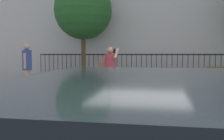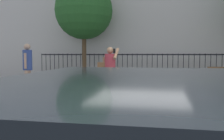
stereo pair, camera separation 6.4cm
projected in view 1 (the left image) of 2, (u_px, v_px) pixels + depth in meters
name	position (u px, v px, depth m)	size (l,w,h in m)	color
ground_plane	(139.00, 112.00, 6.35)	(60.00, 60.00, 0.00)	#333338
sidewalk	(144.00, 96.00, 8.50)	(28.00, 4.40, 0.15)	#9E9B93
iron_fence	(149.00, 65.00, 12.06)	(12.03, 0.04, 1.60)	black
pedestrian_on_phone	(109.00, 69.00, 7.49)	(0.66, 0.48, 1.64)	#936B4C
pedestrian_walking	(27.00, 64.00, 8.77)	(0.39, 0.48, 1.81)	tan
street_tree_near	(83.00, 11.00, 11.94)	(2.92, 2.92, 5.24)	#4C3823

